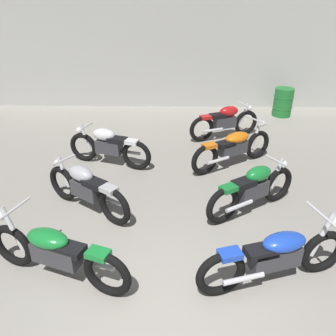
# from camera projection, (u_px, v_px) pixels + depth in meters

# --- Properties ---
(back_wall) EXTENTS (12.77, 0.24, 3.60)m
(back_wall) POSITION_uv_depth(u_px,v_px,m) (171.00, 50.00, 10.84)
(back_wall) COLOR #B2B2AD
(back_wall) RESTS_ON ground
(motorcycle_left_row_0) EXTENTS (2.08, 0.96, 0.97)m
(motorcycle_left_row_0) POSITION_uv_depth(u_px,v_px,m) (55.00, 252.00, 4.53)
(motorcycle_left_row_0) COLOR black
(motorcycle_left_row_0) RESTS_ON ground
(motorcycle_left_row_1) EXTENTS (1.68, 1.22, 0.88)m
(motorcycle_left_row_1) POSITION_uv_depth(u_px,v_px,m) (86.00, 188.00, 5.97)
(motorcycle_left_row_1) COLOR black
(motorcycle_left_row_1) RESTS_ON ground
(motorcycle_left_row_2) EXTENTS (1.91, 0.75, 0.88)m
(motorcycle_left_row_2) POSITION_uv_depth(u_px,v_px,m) (109.00, 146.00, 7.56)
(motorcycle_left_row_2) COLOR black
(motorcycle_left_row_2) RESTS_ON ground
(motorcycle_right_row_0) EXTENTS (2.11, 0.90, 0.97)m
(motorcycle_right_row_0) POSITION_uv_depth(u_px,v_px,m) (276.00, 256.00, 4.47)
(motorcycle_right_row_0) COLOR black
(motorcycle_right_row_0) RESTS_ON ground
(motorcycle_right_row_1) EXTENTS (1.71, 1.17, 0.88)m
(motorcycle_right_row_1) POSITION_uv_depth(u_px,v_px,m) (253.00, 188.00, 5.96)
(motorcycle_right_row_1) COLOR black
(motorcycle_right_row_1) RESTS_ON ground
(motorcycle_right_row_2) EXTENTS (1.89, 1.26, 0.97)m
(motorcycle_right_row_2) POSITION_uv_depth(u_px,v_px,m) (233.00, 147.00, 7.52)
(motorcycle_right_row_2) COLOR black
(motorcycle_right_row_2) RESTS_ON ground
(motorcycle_right_row_3) EXTENTS (1.87, 0.84, 0.88)m
(motorcycle_right_row_3) POSITION_uv_depth(u_px,v_px,m) (225.00, 121.00, 8.95)
(motorcycle_right_row_3) COLOR black
(motorcycle_right_row_3) RESTS_ON ground
(oil_drum) EXTENTS (0.59, 0.59, 0.85)m
(oil_drum) POSITION_uv_depth(u_px,v_px,m) (283.00, 102.00, 10.56)
(oil_drum) COLOR #1E722D
(oil_drum) RESTS_ON ground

